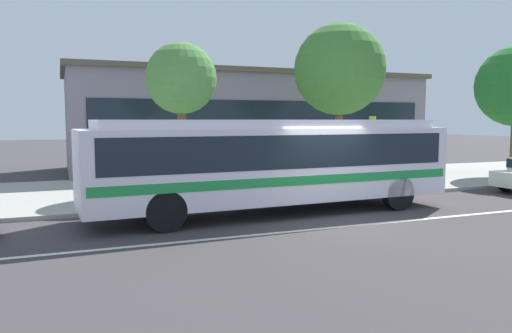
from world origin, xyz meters
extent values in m
plane|color=#3C373A|center=(0.00, 0.00, 0.00)|extent=(120.00, 120.00, 0.00)
cube|color=#9F9C94|center=(0.00, 6.88, 0.06)|extent=(60.00, 8.00, 0.12)
cube|color=silver|center=(0.00, -0.80, 0.00)|extent=(56.00, 0.16, 0.01)
cube|color=white|center=(-1.05, 1.53, 1.43)|extent=(10.65, 2.92, 2.01)
cube|color=white|center=(-1.05, 1.53, 2.55)|extent=(9.80, 2.59, 0.24)
cube|color=#19232D|center=(-1.05, 1.53, 1.83)|extent=(10.02, 2.92, 0.88)
cube|color=#1F8F42|center=(-1.05, 1.53, 1.07)|extent=(10.44, 2.94, 0.24)
cube|color=#19232D|center=(4.17, 1.74, 1.83)|extent=(0.21, 2.21, 0.96)
cylinder|color=black|center=(2.49, 2.79, 0.50)|extent=(1.01, 0.32, 1.00)
cylinder|color=black|center=(2.58, 0.56, 0.50)|extent=(1.01, 0.32, 1.00)
cylinder|color=black|center=(-4.48, 2.51, 0.50)|extent=(1.01, 0.32, 1.00)
cylinder|color=black|center=(-4.39, 0.29, 0.50)|extent=(1.01, 0.32, 1.00)
cylinder|color=black|center=(8.77, 2.19, 0.32)|extent=(0.64, 0.22, 0.64)
cylinder|color=#3F2D32|center=(2.32, 3.67, 0.52)|extent=(0.14, 0.14, 0.81)
cylinder|color=#3F2D32|center=(2.40, 3.81, 0.52)|extent=(0.14, 0.14, 0.81)
cylinder|color=#544B44|center=(2.36, 3.74, 1.24)|extent=(0.47, 0.47, 0.63)
sphere|color=#DCB769|center=(2.36, 3.74, 1.67)|extent=(0.22, 0.22, 0.22)
cylinder|color=#302C31|center=(-2.79, 3.79, 0.55)|extent=(0.14, 0.14, 0.87)
cylinder|color=#302C31|center=(-2.72, 3.65, 0.55)|extent=(0.14, 0.14, 0.87)
cylinder|color=#2763B5|center=(-2.75, 3.72, 1.26)|extent=(0.46, 0.46, 0.56)
sphere|color=tan|center=(-2.75, 3.72, 1.66)|extent=(0.23, 0.23, 0.23)
cylinder|color=gray|center=(3.71, 3.53, 1.42)|extent=(0.08, 0.08, 2.59)
cube|color=yellow|center=(3.71, 3.53, 2.51)|extent=(0.10, 0.44, 0.56)
cylinder|color=brown|center=(-2.59, 6.14, 1.68)|extent=(0.31, 0.31, 3.13)
sphere|color=#4C863D|center=(-2.59, 6.14, 4.13)|extent=(2.53, 2.53, 2.53)
cylinder|color=brown|center=(3.98, 6.25, 1.76)|extent=(0.31, 0.31, 3.28)
sphere|color=#417C33|center=(3.98, 6.25, 4.70)|extent=(3.71, 3.71, 3.71)
cube|color=gray|center=(2.93, 14.41, 2.45)|extent=(18.54, 7.56, 4.91)
cube|color=#19232D|center=(2.93, 10.61, 2.70)|extent=(17.05, 0.04, 1.77)
cube|color=brown|center=(2.93, 14.41, 5.03)|extent=(18.94, 7.96, 0.24)
camera|label=1|loc=(-6.66, -11.16, 2.67)|focal=34.33mm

